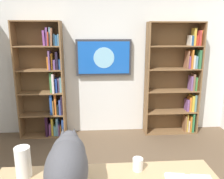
{
  "coord_description": "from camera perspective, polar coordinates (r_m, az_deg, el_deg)",
  "views": [
    {
      "loc": [
        0.2,
        1.79,
        1.76
      ],
      "look_at": [
        -0.0,
        -1.04,
        1.07
      ],
      "focal_mm": 36.41,
      "sensor_mm": 36.0,
      "label": 1
    }
  ],
  "objects": [
    {
      "name": "paper_towel_roll",
      "position": [
        1.82,
        -21.42,
        -16.63
      ],
      "size": [
        0.11,
        0.11,
        0.23
      ],
      "primitive_type": "cylinder",
      "color": "white",
      "rests_on": "desk"
    },
    {
      "name": "coffee_mug",
      "position": [
        1.82,
        6.49,
        -18.15
      ],
      "size": [
        0.08,
        0.08,
        0.1
      ],
      "primitive_type": "cylinder",
      "color": "white",
      "rests_on": "desk"
    },
    {
      "name": "bookshelf_left",
      "position": [
        4.19,
        16.28,
        2.28
      ],
      "size": [
        0.95,
        0.28,
        1.96
      ],
      "color": "brown",
      "rests_on": "ground"
    },
    {
      "name": "bookshelf_right",
      "position": [
        4.03,
        -16.15,
        1.29
      ],
      "size": [
        0.77,
        0.28,
        1.97
      ],
      "color": "brown",
      "rests_on": "ground"
    },
    {
      "name": "wall_mounted_tv",
      "position": [
        3.96,
        -2.06,
        8.02
      ],
      "size": [
        0.95,
        0.07,
        0.62
      ],
      "color": "#333338"
    },
    {
      "name": "wall_back",
      "position": [
        4.04,
        -1.2,
        7.87
      ],
      "size": [
        4.52,
        0.06,
        2.7
      ],
      "primitive_type": "cube",
      "color": "silver",
      "rests_on": "ground"
    },
    {
      "name": "cat",
      "position": [
        1.55,
        -11.17,
        -17.96
      ],
      "size": [
        0.29,
        0.6,
        0.39
      ],
      "color": "#4C4C51",
      "rests_on": "desk"
    }
  ]
}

